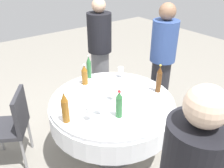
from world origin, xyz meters
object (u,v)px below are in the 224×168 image
object	(u,v)px
bottle_brown_inner	(159,79)
bottle_green_east	(119,105)
wine_glass_far	(89,110)
dining_table	(112,111)
bottle_amber_left	(65,108)
plate_near	(128,90)
chair_north	(13,123)
person_right	(100,53)
wine_glass_east	(100,106)
person_inner	(162,60)
bottle_green_mid	(89,68)
plate_rear	(139,113)
wine_glass_north	(113,91)
wine_glass_mid	(121,70)
bottle_amber_right	(85,75)

from	to	relation	value
bottle_brown_inner	bottle_green_east	world-z (taller)	bottle_brown_inner
bottle_brown_inner	bottle_green_east	xyz separation A→B (m)	(0.10, -0.64, -0.02)
bottle_brown_inner	wine_glass_far	world-z (taller)	bottle_brown_inner
dining_table	bottle_amber_left	bearing A→B (deg)	-84.69
plate_near	chair_north	xyz separation A→B (m)	(-0.49, -1.16, -0.23)
dining_table	person_right	bearing A→B (deg)	152.17
wine_glass_east	bottle_amber_left	bearing A→B (deg)	-106.93
bottle_amber_left	person_inner	world-z (taller)	person_inner
bottle_green_east	bottle_green_mid	bearing A→B (deg)	166.58
bottle_amber_left	plate_rear	xyz separation A→B (m)	(0.32, 0.61, -0.14)
dining_table	wine_glass_north	bearing A→B (deg)	-13.54
person_inner	wine_glass_east	bearing A→B (deg)	-86.84
bottle_brown_inner	wine_glass_east	bearing A→B (deg)	-92.45
wine_glass_mid	wine_glass_far	bearing A→B (deg)	-56.47
person_inner	person_right	size ratio (longest dim) A/B	0.99
bottle_brown_inner	plate_near	distance (m)	0.36
bottle_green_east	chair_north	distance (m)	1.18
wine_glass_east	person_right	size ratio (longest dim) A/B	0.08
bottle_amber_right	wine_glass_far	size ratio (longest dim) A/B	1.65
plate_near	plate_rear	size ratio (longest dim) A/B	0.93
bottle_green_mid	bottle_green_east	world-z (taller)	bottle_green_mid
bottle_green_east	person_right	xyz separation A→B (m)	(-1.29, 0.66, -0.04)
bottle_brown_inner	bottle_green_mid	xyz separation A→B (m)	(-0.74, -0.43, -0.01)
plate_near	bottle_brown_inner	bearing A→B (deg)	49.12
wine_glass_far	chair_north	size ratio (longest dim) A/B	0.18
wine_glass_mid	plate_near	distance (m)	0.35
wine_glass_east	dining_table	bearing A→B (deg)	119.83
bottle_amber_right	bottle_amber_left	distance (m)	0.72
plate_rear	person_right	xyz separation A→B (m)	(-1.38, 0.48, 0.08)
bottle_green_mid	wine_glass_north	distance (m)	0.59
bottle_amber_left	chair_north	size ratio (longest dim) A/B	0.36
bottle_brown_inner	person_right	bearing A→B (deg)	178.84
wine_glass_north	person_inner	distance (m)	1.11
dining_table	wine_glass_east	bearing A→B (deg)	-60.17
person_right	chair_north	world-z (taller)	person_right
bottle_brown_inner	wine_glass_mid	size ratio (longest dim) A/B	2.43
bottle_brown_inner	plate_near	world-z (taller)	bottle_brown_inner
wine_glass_east	wine_glass_north	xyz separation A→B (m)	(-0.13, 0.25, 0.01)
bottle_green_east	chair_north	world-z (taller)	bottle_green_east
bottle_green_east	plate_near	distance (m)	0.52
wine_glass_east	chair_north	xyz separation A→B (m)	(-0.68, -0.66, -0.32)
bottle_amber_left	person_inner	size ratio (longest dim) A/B	0.20
bottle_brown_inner	wine_glass_mid	xyz separation A→B (m)	(-0.52, -0.11, -0.06)
wine_glass_mid	wine_glass_far	xyz separation A→B (m)	(0.51, -0.77, 0.02)
plate_near	wine_glass_east	bearing A→B (deg)	-69.77
wine_glass_mid	person_right	distance (m)	0.67
bottle_brown_inner	wine_glass_east	world-z (taller)	bottle_brown_inner
plate_near	person_right	xyz separation A→B (m)	(-0.96, 0.28, 0.08)
plate_rear	person_inner	world-z (taller)	person_inner
dining_table	wine_glass_far	distance (m)	0.49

